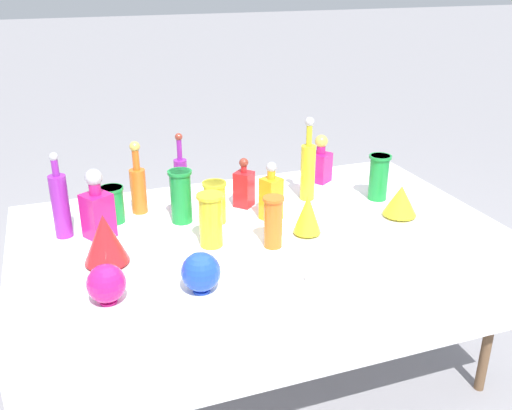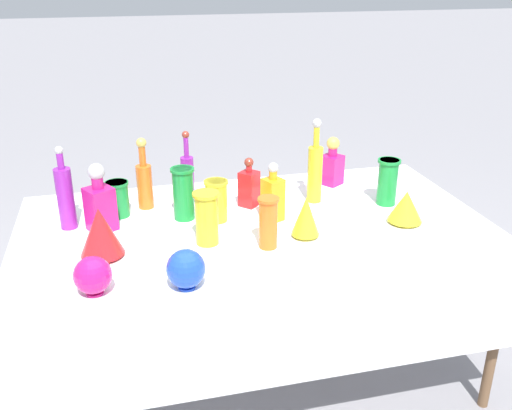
{
  "view_description": "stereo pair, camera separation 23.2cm",
  "coord_description": "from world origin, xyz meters",
  "px_view_note": "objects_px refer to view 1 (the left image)",
  "views": [
    {
      "loc": [
        -0.76,
        -2.11,
        1.82
      ],
      "look_at": [
        0.0,
        0.0,
        0.86
      ],
      "focal_mm": 40.0,
      "sensor_mm": 36.0,
      "label": 1
    },
    {
      "loc": [
        -0.54,
        -2.17,
        1.82
      ],
      "look_at": [
        0.0,
        0.0,
        0.86
      ],
      "focal_mm": 40.0,
      "sensor_mm": 36.0,
      "label": 2
    }
  ],
  "objects_px": {
    "slender_vase_0": "(181,195)",
    "round_bowl_1": "(106,284)",
    "square_decanter_0": "(271,196)",
    "tall_bottle_0": "(181,179)",
    "square_decanter_3": "(320,162)",
    "fluted_vase_0": "(308,214)",
    "square_decanter_2": "(244,187)",
    "fluted_vase_2": "(401,200)",
    "slender_vase_5": "(113,203)",
    "slender_vase_2": "(274,221)",
    "slender_vase_1": "(211,219)",
    "tall_bottle_3": "(308,168)",
    "cardboard_box_behind_right": "(274,226)",
    "slender_vase_3": "(379,176)",
    "round_bowl_0": "(201,272)",
    "tall_bottle_1": "(138,186)",
    "square_decanter_1": "(97,209)",
    "slender_vase_4": "(215,201)",
    "fluted_vase_1": "(105,239)",
    "cardboard_box_behind_left": "(164,240)"
  },
  "relations": [
    {
      "from": "square_decanter_3",
      "to": "round_bowl_0",
      "type": "height_order",
      "value": "square_decanter_3"
    },
    {
      "from": "tall_bottle_0",
      "to": "square_decanter_1",
      "type": "xyz_separation_m",
      "value": [
        -0.4,
        -0.22,
        -0.01
      ]
    },
    {
      "from": "square_decanter_3",
      "to": "slender_vase_2",
      "type": "xyz_separation_m",
      "value": [
        -0.5,
        -0.61,
        0.01
      ]
    },
    {
      "from": "tall_bottle_1",
      "to": "tall_bottle_3",
      "type": "xyz_separation_m",
      "value": [
        0.79,
        -0.11,
        0.03
      ]
    },
    {
      "from": "slender_vase_5",
      "to": "tall_bottle_0",
      "type": "bearing_deg",
      "value": 15.37
    },
    {
      "from": "square_decanter_3",
      "to": "fluted_vase_2",
      "type": "height_order",
      "value": "square_decanter_3"
    },
    {
      "from": "tall_bottle_0",
      "to": "square_decanter_3",
      "type": "distance_m",
      "value": 0.75
    },
    {
      "from": "square_decanter_0",
      "to": "cardboard_box_behind_left",
      "type": "xyz_separation_m",
      "value": [
        -0.28,
        1.19,
        -0.73
      ]
    },
    {
      "from": "square_decanter_3",
      "to": "slender_vase_0",
      "type": "bearing_deg",
      "value": -162.59
    },
    {
      "from": "tall_bottle_3",
      "to": "fluted_vase_1",
      "type": "bearing_deg",
      "value": -161.25
    },
    {
      "from": "slender_vase_1",
      "to": "slender_vase_4",
      "type": "height_order",
      "value": "slender_vase_1"
    },
    {
      "from": "square_decanter_0",
      "to": "tall_bottle_0",
      "type": "bearing_deg",
      "value": 138.26
    },
    {
      "from": "tall_bottle_3",
      "to": "square_decanter_0",
      "type": "xyz_separation_m",
      "value": [
        -0.25,
        -0.16,
        -0.05
      ]
    },
    {
      "from": "round_bowl_1",
      "to": "cardboard_box_behind_left",
      "type": "height_order",
      "value": "round_bowl_1"
    },
    {
      "from": "slender_vase_3",
      "to": "fluted_vase_2",
      "type": "bearing_deg",
      "value": -93.83
    },
    {
      "from": "tall_bottle_0",
      "to": "tall_bottle_1",
      "type": "height_order",
      "value": "tall_bottle_0"
    },
    {
      "from": "slender_vase_2",
      "to": "fluted_vase_0",
      "type": "xyz_separation_m",
      "value": [
        0.17,
        0.05,
        -0.02
      ]
    },
    {
      "from": "tall_bottle_0",
      "to": "square_decanter_3",
      "type": "bearing_deg",
      "value": 4.52
    },
    {
      "from": "slender_vase_4",
      "to": "cardboard_box_behind_right",
      "type": "height_order",
      "value": "slender_vase_4"
    },
    {
      "from": "tall_bottle_0",
      "to": "square_decanter_3",
      "type": "relative_size",
      "value": 1.39
    },
    {
      "from": "fluted_vase_0",
      "to": "tall_bottle_0",
      "type": "bearing_deg",
      "value": 130.51
    },
    {
      "from": "slender_vase_4",
      "to": "fluted_vase_1",
      "type": "xyz_separation_m",
      "value": [
        -0.49,
        -0.23,
        0.01
      ]
    },
    {
      "from": "tall_bottle_1",
      "to": "slender_vase_4",
      "type": "bearing_deg",
      "value": -37.15
    },
    {
      "from": "tall_bottle_0",
      "to": "slender_vase_5",
      "type": "height_order",
      "value": "tall_bottle_0"
    },
    {
      "from": "tall_bottle_0",
      "to": "fluted_vase_2",
      "type": "relative_size",
      "value": 2.3
    },
    {
      "from": "slender_vase_0",
      "to": "cardboard_box_behind_right",
      "type": "bearing_deg",
      "value": 49.93
    },
    {
      "from": "slender_vase_1",
      "to": "cardboard_box_behind_left",
      "type": "xyz_separation_m",
      "value": [
        0.04,
        1.35,
        -0.74
      ]
    },
    {
      "from": "square_decanter_0",
      "to": "square_decanter_3",
      "type": "bearing_deg",
      "value": 40.91
    },
    {
      "from": "square_decanter_2",
      "to": "slender_vase_5",
      "type": "height_order",
      "value": "square_decanter_2"
    },
    {
      "from": "slender_vase_2",
      "to": "fluted_vase_0",
      "type": "bearing_deg",
      "value": 17.43
    },
    {
      "from": "slender_vase_5",
      "to": "fluted_vase_2",
      "type": "distance_m",
      "value": 1.27
    },
    {
      "from": "square_decanter_3",
      "to": "fluted_vase_0",
      "type": "height_order",
      "value": "square_decanter_3"
    },
    {
      "from": "slender_vase_5",
      "to": "round_bowl_0",
      "type": "height_order",
      "value": "slender_vase_5"
    },
    {
      "from": "tall_bottle_0",
      "to": "slender_vase_0",
      "type": "relative_size",
      "value": 1.47
    },
    {
      "from": "square_decanter_2",
      "to": "cardboard_box_behind_right",
      "type": "bearing_deg",
      "value": 60.51
    },
    {
      "from": "tall_bottle_1",
      "to": "fluted_vase_1",
      "type": "xyz_separation_m",
      "value": [
        -0.2,
        -0.45,
        -0.02
      ]
    },
    {
      "from": "round_bowl_1",
      "to": "fluted_vase_0",
      "type": "bearing_deg",
      "value": 16.55
    },
    {
      "from": "square_decanter_2",
      "to": "square_decanter_3",
      "type": "distance_m",
      "value": 0.51
    },
    {
      "from": "slender_vase_3",
      "to": "tall_bottle_1",
      "type": "bearing_deg",
      "value": 168.28
    },
    {
      "from": "cardboard_box_behind_right",
      "to": "tall_bottle_1",
      "type": "bearing_deg",
      "value": -140.27
    },
    {
      "from": "tall_bottle_1",
      "to": "slender_vase_2",
      "type": "relative_size",
      "value": 1.57
    },
    {
      "from": "slender_vase_1",
      "to": "slender_vase_4",
      "type": "distance_m",
      "value": 0.22
    },
    {
      "from": "tall_bottle_3",
      "to": "round_bowl_0",
      "type": "bearing_deg",
      "value": -137.15
    },
    {
      "from": "slender_vase_0",
      "to": "round_bowl_1",
      "type": "height_order",
      "value": "slender_vase_0"
    },
    {
      "from": "slender_vase_1",
      "to": "slender_vase_5",
      "type": "relative_size",
      "value": 1.37
    },
    {
      "from": "fluted_vase_2",
      "to": "square_decanter_1",
      "type": "bearing_deg",
      "value": 169.11
    },
    {
      "from": "square_decanter_2",
      "to": "fluted_vase_2",
      "type": "bearing_deg",
      "value": -29.61
    },
    {
      "from": "tall_bottle_3",
      "to": "fluted_vase_1",
      "type": "xyz_separation_m",
      "value": [
        -0.98,
        -0.33,
        -0.05
      ]
    },
    {
      "from": "slender_vase_5",
      "to": "slender_vase_2",
      "type": "bearing_deg",
      "value": -38.57
    },
    {
      "from": "tall_bottle_3",
      "to": "slender_vase_1",
      "type": "bearing_deg",
      "value": -150.71
    }
  ]
}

